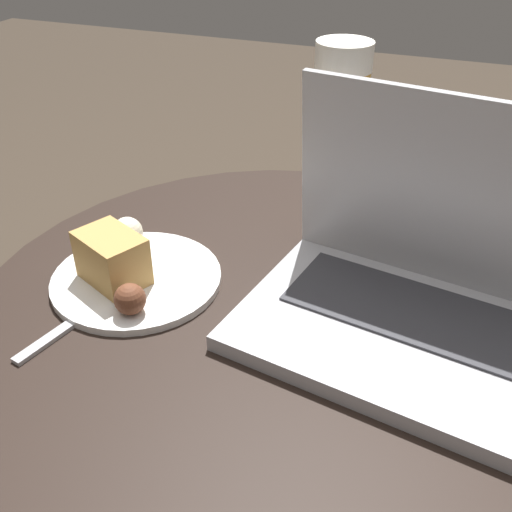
# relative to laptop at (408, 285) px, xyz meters

# --- Properties ---
(table) EXTENTS (0.71, 0.71, 0.49)m
(table) POSITION_rel_laptop_xyz_m (-0.13, -0.02, -0.19)
(table) COLOR black
(table) RESTS_ON ground_plane
(laptop) EXTENTS (0.34, 0.27, 0.23)m
(laptop) POSITION_rel_laptop_xyz_m (0.00, 0.00, 0.00)
(laptop) COLOR #B2B2B7
(laptop) RESTS_ON table
(beer_glass) EXTENTS (0.06, 0.06, 0.25)m
(beer_glass) POSITION_rel_laptop_xyz_m (-0.11, 0.13, 0.08)
(beer_glass) COLOR gold
(beer_glass) RESTS_ON table
(snack_plate) EXTENTS (0.20, 0.20, 0.07)m
(snack_plate) POSITION_rel_laptop_xyz_m (-0.31, -0.04, -0.03)
(snack_plate) COLOR white
(snack_plate) RESTS_ON table
(fork) EXTENTS (0.06, 0.19, 0.01)m
(fork) POSITION_rel_laptop_xyz_m (-0.32, -0.10, -0.05)
(fork) COLOR #B2B2B7
(fork) RESTS_ON table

